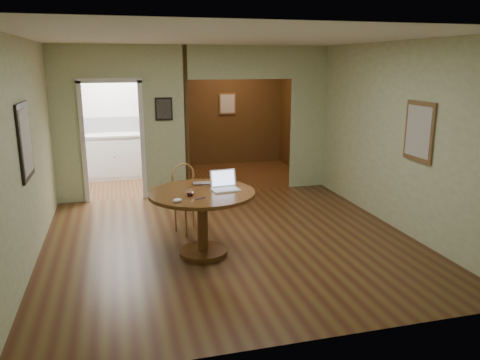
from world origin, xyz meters
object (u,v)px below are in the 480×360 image
object	(u,v)px
chair	(187,194)
closed_laptop	(206,184)
open_laptop	(224,184)
dining_table	(202,208)

from	to	relation	value
chair	closed_laptop	xyz separation A→B (m)	(0.17, -0.62, 0.29)
chair	open_laptop	distance (m)	1.01
chair	open_laptop	bearing A→B (deg)	-89.62
closed_laptop	chair	bearing A→B (deg)	107.95
open_laptop	closed_laptop	distance (m)	0.32
dining_table	open_laptop	bearing A→B (deg)	8.30
chair	closed_laptop	world-z (taller)	chair
chair	closed_laptop	bearing A→B (deg)	-96.47
dining_table	chair	size ratio (longest dim) A/B	1.34
dining_table	closed_laptop	bearing A→B (deg)	69.79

